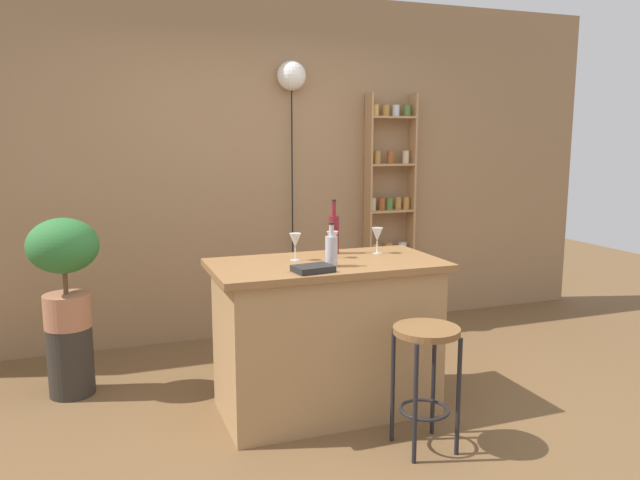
% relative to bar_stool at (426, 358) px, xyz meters
% --- Properties ---
extents(ground, '(12.00, 12.00, 0.00)m').
position_rel_bar_stool_xyz_m(ground, '(-0.32, 0.34, -0.50)').
color(ground, brown).
extents(back_wall, '(6.40, 0.10, 2.80)m').
position_rel_bar_stool_xyz_m(back_wall, '(-0.32, 2.29, 0.90)').
color(back_wall, '#997551').
rests_on(back_wall, ground).
extents(kitchen_counter, '(1.37, 0.71, 0.93)m').
position_rel_bar_stool_xyz_m(kitchen_counter, '(-0.32, 0.64, -0.04)').
color(kitchen_counter, '#A87F51').
rests_on(kitchen_counter, ground).
extents(bar_stool, '(0.35, 0.35, 0.67)m').
position_rel_bar_stool_xyz_m(bar_stool, '(0.00, 0.00, 0.00)').
color(bar_stool, black).
rests_on(bar_stool, ground).
extents(spice_shelf, '(0.44, 0.14, 2.02)m').
position_rel_bar_stool_xyz_m(spice_shelf, '(0.85, 2.14, 0.51)').
color(spice_shelf, tan).
rests_on(spice_shelf, ground).
extents(plant_stool, '(0.29, 0.29, 0.45)m').
position_rel_bar_stool_xyz_m(plant_stool, '(-1.80, 1.41, -0.28)').
color(plant_stool, '#2D2823').
rests_on(plant_stool, ground).
extents(potted_plant, '(0.44, 0.39, 0.71)m').
position_rel_bar_stool_xyz_m(potted_plant, '(-1.80, 1.41, 0.38)').
color(potted_plant, '#A86B4C').
rests_on(potted_plant, plant_stool).
extents(bottle_vinegar, '(0.07, 0.07, 0.34)m').
position_rel_bar_stool_xyz_m(bottle_vinegar, '(-0.19, 0.86, 0.55)').
color(bottle_vinegar, maroon).
rests_on(bottle_vinegar, kitchen_counter).
extents(bottle_spirits_clear, '(0.07, 0.07, 0.25)m').
position_rel_bar_stool_xyz_m(bottle_spirits_clear, '(-0.34, 0.50, 0.52)').
color(bottle_spirits_clear, '#B2B2B7').
rests_on(bottle_spirits_clear, kitchen_counter).
extents(wine_glass_left, '(0.07, 0.07, 0.16)m').
position_rel_bar_stool_xyz_m(wine_glass_left, '(0.08, 0.77, 0.54)').
color(wine_glass_left, silver).
rests_on(wine_glass_left, kitchen_counter).
extents(wine_glass_center, '(0.07, 0.07, 0.16)m').
position_rel_bar_stool_xyz_m(wine_glass_center, '(-0.48, 0.74, 0.54)').
color(wine_glass_center, silver).
rests_on(wine_glass_center, kitchen_counter).
extents(wine_glass_right, '(0.07, 0.07, 0.16)m').
position_rel_bar_stool_xyz_m(wine_glass_right, '(-0.25, 0.73, 0.54)').
color(wine_glass_right, silver).
rests_on(wine_glass_right, kitchen_counter).
extents(cookbook, '(0.23, 0.18, 0.03)m').
position_rel_bar_stool_xyz_m(cookbook, '(-0.49, 0.40, 0.44)').
color(cookbook, black).
rests_on(cookbook, kitchen_counter).
extents(pendant_globe_light, '(0.24, 0.24, 2.26)m').
position_rel_bar_stool_xyz_m(pendant_globe_light, '(-0.04, 2.18, 1.61)').
color(pendant_globe_light, black).
rests_on(pendant_globe_light, ground).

